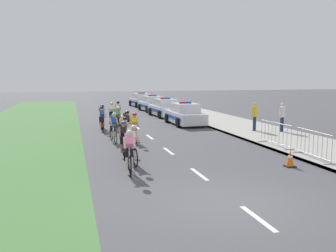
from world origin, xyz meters
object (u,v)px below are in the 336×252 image
Objects in this scene: cyclist_eleventh at (118,111)px; cyclist_twelfth at (111,113)px; cyclist_eighth at (117,119)px; cyclist_fifth at (113,127)px; spectator_closest at (282,115)px; police_car_nearest at (185,115)px; cyclist_fourth at (124,133)px; traffic_cone_near at (290,158)px; police_car_second at (165,108)px; cyclist_tenth at (102,118)px; cyclist_seventh at (127,124)px; spectator_middle at (255,114)px; cyclist_sixth at (134,127)px; police_car_third at (152,104)px; cyclist_ninth at (102,116)px; crowd_barrier_middle at (275,134)px; cyclist_second at (132,144)px; crowd_barrier_front at (313,145)px; cyclist_third at (124,139)px; police_car_furthest at (141,101)px; cyclist_lead at (129,151)px.

cyclist_twelfth is at bearing -118.23° from cyclist_eleventh.
cyclist_fifth is at bearing -99.86° from cyclist_eighth.
cyclist_eleventh is at bearing 135.73° from spectator_closest.
police_car_nearest is (4.86, -1.83, -0.11)m from cyclist_twelfth.
cyclist_fourth is 2.69× the size of traffic_cone_near.
police_car_second is at bearing 90.27° from traffic_cone_near.
cyclist_tenth and cyclist_eleventh have the same top height.
cyclist_seventh is 7.66m from spectator_middle.
cyclist_sixth is 1.00× the size of cyclist_twelfth.
police_car_third is 22.97m from traffic_cone_near.
cyclist_ninth is 0.74× the size of crowd_barrier_middle.
spectator_middle is at bearing 21.86° from cyclist_fourth.
cyclist_seventh is 4.71m from cyclist_ninth.
police_car_third is at bearing 71.05° from cyclist_fifth.
cyclist_fourth is 14.41m from police_car_second.
police_car_nearest is 12.49m from traffic_cone_near.
cyclist_second is 10.22m from spectator_middle.
cyclist_sixth is at bearing -168.69° from spectator_middle.
cyclist_eighth is at bearing 123.10° from crowd_barrier_front.
cyclist_fifth and cyclist_ninth have the same top height.
cyclist_second is 8.92m from cyclist_tenth.
cyclist_second is 1.00× the size of cyclist_fifth.
cyclist_twelfth is at bearing 86.43° from cyclist_third.
cyclist_eighth reaches higher than traffic_cone_near.
cyclist_second is at bearing -87.45° from cyclist_tenth.
spectator_middle reaches higher than cyclist_fourth.
police_car_nearest is (5.56, 9.42, -0.11)m from cyclist_third.
cyclist_eighth and cyclist_eleventh have the same top height.
cyclist_fourth is 6.92m from crowd_barrier_middle.
crowd_barrier_front is (1.45, -28.23, -0.03)m from police_car_furthest.
crowd_barrier_front is at bearing -65.34° from cyclist_twelfth.
police_car_nearest is at bearing 96.95° from crowd_barrier_front.
cyclist_twelfth is (0.71, 7.56, 0.00)m from cyclist_fifth.
cyclist_eighth is 0.38× the size of police_car_furthest.
police_car_nearest reaches higher than cyclist_second.
cyclist_tenth is 9.15m from spectator_middle.
spectator_closest reaches higher than crowd_barrier_front.
spectator_middle is (7.72, -6.44, 0.30)m from cyclist_twelfth.
cyclist_tenth is 0.38× the size of police_car_third.
cyclist_seventh is 9.03m from spectator_closest.
cyclist_seventh is 11.51m from police_car_second.
police_car_third is at bearing 94.30° from crowd_barrier_middle.
cyclist_eleventh is (1.30, 8.66, 0.00)m from cyclist_fifth.
spectator_closest reaches higher than cyclist_fourth.
cyclist_fourth is 19.14m from police_car_third.
cyclist_ninth and cyclist_eleventh have the same top height.
cyclist_fourth is at bearing -123.96° from police_car_nearest.
police_car_furthest is at bearing 71.08° from cyclist_ninth.
cyclist_tenth is at bearing -107.86° from police_car_furthest.
cyclist_lead is at bearing -101.46° from police_car_furthest.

